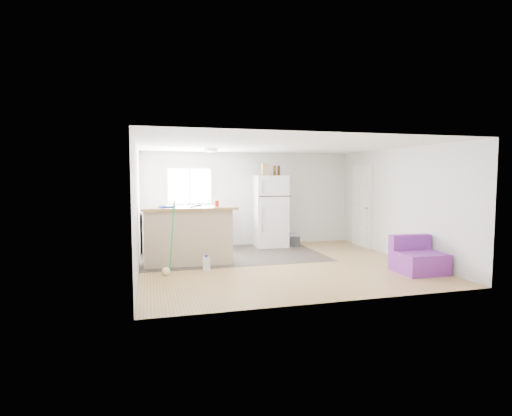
{
  "coord_description": "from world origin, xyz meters",
  "views": [
    {
      "loc": [
        -2.54,
        -7.58,
        1.79
      ],
      "look_at": [
        -0.31,
        0.7,
        1.11
      ],
      "focal_mm": 28.0,
      "sensor_mm": 36.0,
      "label": 1
    }
  ],
  "objects": [
    {
      "name": "room",
      "position": [
        0.0,
        0.0,
        1.2
      ],
      "size": [
        5.51,
        5.01,
        2.41
      ],
      "color": "olive",
      "rests_on": "ground"
    },
    {
      "name": "vinyl_zone",
      "position": [
        -0.73,
        1.25,
        0.0
      ],
      "size": [
        4.05,
        2.5,
        0.0
      ],
      "primitive_type": "cube",
      "color": "#382F2A",
      "rests_on": "floor"
    },
    {
      "name": "window",
      "position": [
        -1.55,
        2.49,
        1.55
      ],
      "size": [
        1.18,
        0.06,
        0.98
      ],
      "color": "white",
      "rests_on": "back_wall"
    },
    {
      "name": "interior_door",
      "position": [
        2.72,
        1.55,
        1.02
      ],
      "size": [
        0.11,
        0.92,
        2.1
      ],
      "color": "white",
      "rests_on": "right_wall"
    },
    {
      "name": "ceiling_fixture",
      "position": [
        -1.2,
        1.2,
        2.36
      ],
      "size": [
        0.3,
        0.3,
        0.07
      ],
      "primitive_type": "cylinder",
      "color": "white",
      "rests_on": "ceiling"
    },
    {
      "name": "kitchen_cabinets",
      "position": [
        -1.67,
        2.16,
        0.49
      ],
      "size": [
        2.21,
        0.85,
        1.25
      ],
      "rotation": [
        0.0,
        0.0,
        0.08
      ],
      "color": "white",
      "rests_on": "floor"
    },
    {
      "name": "peninsula",
      "position": [
        -1.78,
        0.56,
        0.59
      ],
      "size": [
        1.91,
        0.75,
        1.17
      ],
      "rotation": [
        0.0,
        0.0,
        -0.01
      ],
      "color": "tan",
      "rests_on": "floor"
    },
    {
      "name": "refrigerator",
      "position": [
        0.45,
        2.11,
        0.9
      ],
      "size": [
        0.85,
        0.81,
        1.81
      ],
      "rotation": [
        0.0,
        0.0,
        -0.07
      ],
      "color": "white",
      "rests_on": "floor"
    },
    {
      "name": "cooler",
      "position": [
        0.98,
        1.96,
        0.16
      ],
      "size": [
        0.47,
        0.38,
        0.32
      ],
      "rotation": [
        0.0,
        0.0,
        -0.24
      ],
      "color": "#2F3032",
      "rests_on": "floor"
    },
    {
      "name": "purple_seat",
      "position": [
        2.29,
        -1.27,
        0.24
      ],
      "size": [
        0.83,
        0.79,
        0.67
      ],
      "rotation": [
        0.0,
        0.0,
        -0.03
      ],
      "color": "#772D95",
      "rests_on": "floor"
    },
    {
      "name": "cleaner_jug",
      "position": [
        -1.51,
        -0.14,
        0.13
      ],
      "size": [
        0.15,
        0.12,
        0.31
      ],
      "rotation": [
        0.0,
        0.0,
        -0.14
      ],
      "color": "silver",
      "rests_on": "floor"
    },
    {
      "name": "mop",
      "position": [
        -2.23,
        -0.23,
        0.23
      ],
      "size": [
        0.26,
        0.38,
        1.37
      ],
      "rotation": [
        0.0,
        0.0,
        0.25
      ],
      "color": "green",
      "rests_on": "floor"
    },
    {
      "name": "red_cup",
      "position": [
        -1.18,
        0.57,
        1.23
      ],
      "size": [
        0.09,
        0.09,
        0.12
      ],
      "primitive_type": "cylinder",
      "rotation": [
        0.0,
        0.0,
        -0.17
      ],
      "color": "red",
      "rests_on": "peninsula"
    },
    {
      "name": "blue_tray",
      "position": [
        -2.19,
        0.53,
        1.19
      ],
      "size": [
        0.35,
        0.29,
        0.04
      ],
      "primitive_type": "cube",
      "rotation": [
        0.0,
        0.0,
        0.27
      ],
      "color": "#142EC3",
      "rests_on": "peninsula"
    },
    {
      "name": "tool_a",
      "position": [
        -1.55,
        0.7,
        1.18
      ],
      "size": [
        0.15,
        0.09,
        0.03
      ],
      "primitive_type": "cube",
      "rotation": [
        0.0,
        0.0,
        0.34
      ],
      "color": "black",
      "rests_on": "peninsula"
    },
    {
      "name": "tool_b",
      "position": [
        -1.71,
        0.44,
        1.18
      ],
      "size": [
        0.11,
        0.06,
        0.03
      ],
      "primitive_type": "cube",
      "rotation": [
        0.0,
        0.0,
        0.2
      ],
      "color": "black",
      "rests_on": "peninsula"
    },
    {
      "name": "cardboard_box",
      "position": [
        0.32,
        2.09,
        1.96
      ],
      "size": [
        0.21,
        0.12,
        0.3
      ],
      "primitive_type": "cube",
      "rotation": [
        0.0,
        0.0,
        0.12
      ],
      "color": "tan",
      "rests_on": "refrigerator"
    },
    {
      "name": "bottle_left",
      "position": [
        0.55,
        2.06,
        1.93
      ],
      "size": [
        0.08,
        0.08,
        0.25
      ],
      "primitive_type": "cylinder",
      "rotation": [
        0.0,
        0.0,
        -0.11
      ],
      "color": "#361E09",
      "rests_on": "refrigerator"
    },
    {
      "name": "bottle_right",
      "position": [
        0.68,
        2.12,
        1.93
      ],
      "size": [
        0.08,
        0.08,
        0.25
      ],
      "primitive_type": "cylinder",
      "rotation": [
        0.0,
        0.0,
        -0.09
      ],
      "color": "#361E09",
      "rests_on": "refrigerator"
    }
  ]
}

